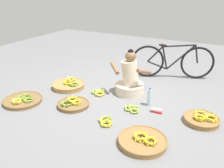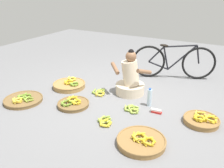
% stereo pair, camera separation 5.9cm
% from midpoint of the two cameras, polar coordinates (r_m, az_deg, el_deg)
% --- Properties ---
extents(ground_plane, '(10.00, 10.00, 0.00)m').
position_cam_midpoint_polar(ground_plane, '(4.17, 0.88, -3.47)').
color(ground_plane, slate).
extents(vendor_woman_front, '(0.75, 0.52, 0.83)m').
position_cam_midpoint_polar(vendor_woman_front, '(4.27, 3.89, 1.05)').
color(vendor_woman_front, beige).
rests_on(vendor_woman_front, ground).
extents(bicycle_leaning, '(1.60, 0.67, 0.73)m').
position_cam_midpoint_polar(bicycle_leaning, '(5.12, 13.91, 5.28)').
color(bicycle_leaning, black).
rests_on(bicycle_leaning, ground).
extents(banana_basket_back_left, '(0.62, 0.62, 0.16)m').
position_cam_midpoint_polar(banana_basket_back_left, '(4.65, -10.72, -0.23)').
color(banana_basket_back_left, '#A87F47').
rests_on(banana_basket_back_left, ground).
extents(banana_basket_front_center, '(0.52, 0.52, 0.13)m').
position_cam_midpoint_polar(banana_basket_front_center, '(3.96, -9.73, -4.73)').
color(banana_basket_front_center, brown).
rests_on(banana_basket_front_center, ground).
extents(banana_basket_front_right, '(0.62, 0.62, 0.15)m').
position_cam_midpoint_polar(banana_basket_front_right, '(3.08, 6.82, -13.37)').
color(banana_basket_front_right, olive).
rests_on(banana_basket_front_right, ground).
extents(banana_basket_near_bicycle, '(0.51, 0.51, 0.15)m').
position_cam_midpoint_polar(banana_basket_near_bicycle, '(3.70, 20.29, -7.93)').
color(banana_basket_near_bicycle, olive).
rests_on(banana_basket_near_bicycle, ground).
extents(banana_basket_mid_left, '(0.65, 0.65, 0.13)m').
position_cam_midpoint_polar(banana_basket_mid_left, '(4.31, -21.03, -3.63)').
color(banana_basket_mid_left, brown).
rests_on(banana_basket_mid_left, ground).
extents(loose_bananas_mid_right, '(0.30, 0.26, 0.09)m').
position_cam_midpoint_polar(loose_bananas_mid_right, '(3.80, 4.45, -5.96)').
color(loose_bananas_mid_right, '#9EB747').
rests_on(loose_bananas_mid_right, ground).
extents(loose_bananas_near_vendor, '(0.28, 0.31, 0.09)m').
position_cam_midpoint_polar(loose_bananas_near_vendor, '(4.34, -3.53, -1.99)').
color(loose_bananas_near_vendor, '#9EB747').
rests_on(loose_bananas_near_vendor, ground).
extents(loose_bananas_back_right, '(0.27, 0.28, 0.09)m').
position_cam_midpoint_polar(loose_bananas_back_right, '(3.46, -1.94, -8.97)').
color(loose_bananas_back_right, yellow).
rests_on(loose_bananas_back_right, ground).
extents(water_bottle, '(0.07, 0.07, 0.31)m').
position_cam_midpoint_polar(water_bottle, '(3.93, 8.57, -3.16)').
color(water_bottle, silver).
rests_on(water_bottle, ground).
extents(packet_carton_stack, '(0.18, 0.07, 0.06)m').
position_cam_midpoint_polar(packet_carton_stack, '(3.78, 10.16, -6.36)').
color(packet_carton_stack, red).
rests_on(packet_carton_stack, ground).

